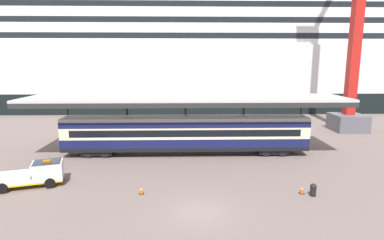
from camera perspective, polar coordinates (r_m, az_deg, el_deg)
The scene contains 8 objects.
ground_plane at distance 21.58m, azimuth 1.33°, elevation -16.46°, with size 400.00×400.00×0.00m, color #71615C.
cruise_ship at distance 76.45m, azimuth 13.19°, elevation 13.21°, with size 155.67×30.63×41.42m.
platform_canopy at distance 33.19m, azimuth -1.18°, elevation 3.78°, with size 34.01×6.44×6.18m.
train_carriage at distance 33.37m, azimuth -1.15°, elevation -2.45°, with size 25.86×2.81×4.11m.
service_truck at distance 28.36m, azimuth -26.75°, elevation -8.74°, with size 5.56×3.44×2.02m.
traffic_cone_near at distance 24.40m, azimuth -9.26°, elevation -12.49°, with size 0.36×0.36×0.63m.
traffic_cone_mid at distance 25.50m, azimuth 19.47°, elevation -11.85°, with size 0.36×0.36×0.70m.
quay_bollard at distance 25.31m, azimuth 21.30°, elevation -11.74°, with size 0.48×0.48×0.96m.
Camera 1 is at (-0.97, -19.22, 9.76)m, focal length 29.15 mm.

